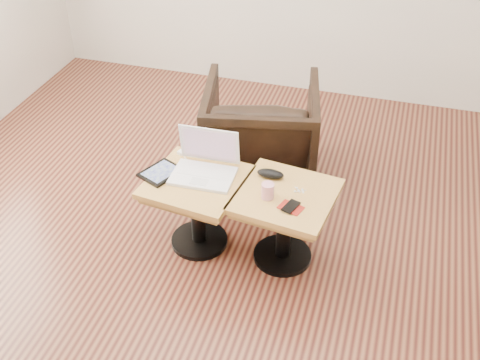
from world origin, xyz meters
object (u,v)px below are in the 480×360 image
(side_table_right, at_px, (285,211))
(striped_cup, at_px, (268,191))
(armchair, at_px, (261,132))
(laptop, at_px, (205,166))
(side_table_left, at_px, (197,196))

(side_table_right, bearing_deg, striped_cup, -138.46)
(armchair, bearing_deg, laptop, 67.14)
(side_table_left, relative_size, striped_cup, 6.53)
(laptop, height_order, striped_cup, laptop)
(striped_cup, distance_m, armchair, 0.91)
(laptop, distance_m, armchair, 0.77)
(side_table_left, xyz_separation_m, side_table_right, (0.52, 0.01, 0.00))
(side_table_left, relative_size, side_table_right, 0.99)
(laptop, bearing_deg, side_table_right, -8.57)
(side_table_right, height_order, armchair, armchair)
(laptop, distance_m, striped_cup, 0.42)
(striped_cup, xyz_separation_m, armchair, (-0.26, 0.85, -0.18))
(laptop, xyz_separation_m, striped_cup, (0.40, -0.12, -0.01))
(side_table_right, xyz_separation_m, armchair, (-0.35, 0.79, -0.01))
(side_table_right, height_order, laptop, laptop)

